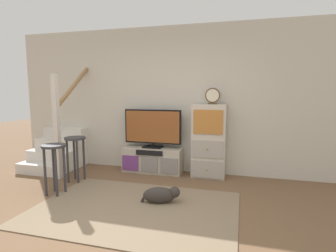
{
  "coord_description": "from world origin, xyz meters",
  "views": [
    {
      "loc": [
        1.3,
        -2.49,
        1.51
      ],
      "look_at": [
        0.11,
        1.8,
        0.94
      ],
      "focal_mm": 28.86,
      "sensor_mm": 36.0,
      "label": 1
    }
  ],
  "objects": [
    {
      "name": "staircase",
      "position": [
        -2.24,
        2.2,
        0.37
      ],
      "size": [
        1.0,
        1.36,
        2.2
      ],
      "color": "silver",
      "rests_on": "ground_plane"
    },
    {
      "name": "media_console",
      "position": [
        -0.3,
        2.19,
        0.23
      ],
      "size": [
        1.11,
        0.38,
        0.46
      ],
      "color": "#BCB29E",
      "rests_on": "ground_plane"
    },
    {
      "name": "bar_stool_near",
      "position": [
        -1.33,
        0.77,
        0.55
      ],
      "size": [
        0.34,
        0.34,
        0.74
      ],
      "color": "#333338",
      "rests_on": "ground_plane"
    },
    {
      "name": "side_cabinet",
      "position": [
        0.75,
        2.2,
        0.64
      ],
      "size": [
        0.58,
        0.38,
        1.29
      ],
      "color": "beige",
      "rests_on": "ground_plane"
    },
    {
      "name": "television",
      "position": [
        -0.3,
        2.22,
        0.84
      ],
      "size": [
        1.08,
        0.22,
        0.71
      ],
      "color": "black",
      "rests_on": "media_console"
    },
    {
      "name": "area_rug",
      "position": [
        0.0,
        0.6,
        0.01
      ],
      "size": [
        2.6,
        1.8,
        0.01
      ],
      "primitive_type": "cube",
      "color": "#847056",
      "rests_on": "ground_plane"
    },
    {
      "name": "bar_stool_far",
      "position": [
        -1.37,
        1.35,
        0.56
      ],
      "size": [
        0.34,
        0.34,
        0.76
      ],
      "color": "#333338",
      "rests_on": "ground_plane"
    },
    {
      "name": "dog",
      "position": [
        0.27,
        0.87,
        0.12
      ],
      "size": [
        0.53,
        0.3,
        0.23
      ],
      "color": "#332D28",
      "rests_on": "ground_plane"
    },
    {
      "name": "desk_clock",
      "position": [
        0.8,
        2.19,
        1.43
      ],
      "size": [
        0.25,
        0.08,
        0.28
      ],
      "color": "#4C3823",
      "rests_on": "side_cabinet"
    },
    {
      "name": "back_wall",
      "position": [
        0.0,
        2.46,
        1.35
      ],
      "size": [
        6.4,
        0.12,
        2.7
      ],
      "primitive_type": "cube",
      "color": "beige",
      "rests_on": "ground_plane"
    },
    {
      "name": "ground_plane",
      "position": [
        0.0,
        0.0,
        0.0
      ],
      "size": [
        20.0,
        20.0,
        0.0
      ],
      "primitive_type": "plane",
      "color": "brown"
    }
  ]
}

